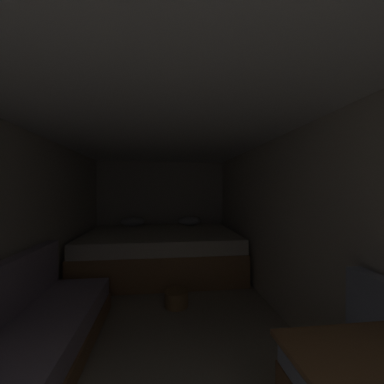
# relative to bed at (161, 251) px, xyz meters

# --- Properties ---
(ground_plane) EXTENTS (7.36, 7.36, 0.00)m
(ground_plane) POSITION_rel_bed_xyz_m (0.00, -1.75, -0.35)
(ground_plane) COLOR #A39984
(wall_back) EXTENTS (2.73, 0.05, 1.99)m
(wall_back) POSITION_rel_bed_xyz_m (0.00, 0.96, 0.65)
(wall_back) COLOR beige
(wall_back) RESTS_ON ground
(wall_left) EXTENTS (0.05, 5.36, 1.99)m
(wall_left) POSITION_rel_bed_xyz_m (-1.34, -1.75, 0.65)
(wall_left) COLOR beige
(wall_left) RESTS_ON ground
(wall_right) EXTENTS (0.05, 5.36, 1.99)m
(wall_right) POSITION_rel_bed_xyz_m (1.34, -1.75, 0.65)
(wall_right) COLOR beige
(wall_right) RESTS_ON ground
(ceiling_slab) EXTENTS (2.73, 5.36, 0.05)m
(ceiling_slab) POSITION_rel_bed_xyz_m (0.00, -1.75, 1.67)
(ceiling_slab) COLOR white
(ceiling_slab) RESTS_ON wall_left
(bed) EXTENTS (2.51, 1.79, 0.86)m
(bed) POSITION_rel_bed_xyz_m (0.00, 0.00, 0.00)
(bed) COLOR #9E7247
(bed) RESTS_ON ground
(sofa_left) EXTENTS (0.71, 2.63, 0.82)m
(sofa_left) POSITION_rel_bed_xyz_m (-0.99, -2.52, -0.10)
(sofa_left) COLOR #9E7247
(sofa_left) RESTS_ON ground
(wicker_basket) EXTENTS (0.28, 0.28, 0.18)m
(wicker_basket) POSITION_rel_bed_xyz_m (0.19, -1.29, -0.25)
(wicker_basket) COLOR olive
(wicker_basket) RESTS_ON ground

